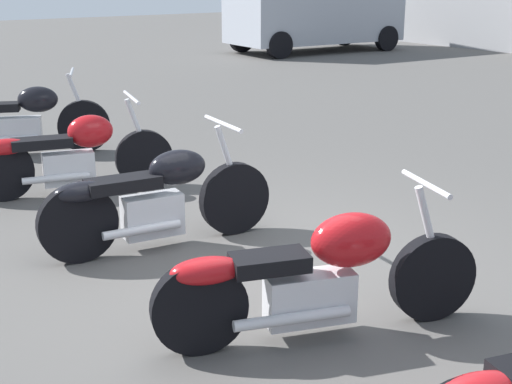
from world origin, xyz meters
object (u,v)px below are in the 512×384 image
object	(u,v)px
parked_van	(315,6)
motorcycle_slot_3	(317,275)
motorcycle_slot_1	(71,154)
motorcycle_slot_0	(22,120)
motorcycle_slot_2	(154,199)

from	to	relation	value
parked_van	motorcycle_slot_3	bearing A→B (deg)	-36.16
motorcycle_slot_1	motorcycle_slot_3	size ratio (longest dim) A/B	0.96
motorcycle_slot_0	motorcycle_slot_1	distance (m)	1.92
motorcycle_slot_1	motorcycle_slot_3	distance (m)	3.73
motorcycle_slot_1	parked_van	size ratio (longest dim) A/B	0.40
motorcycle_slot_2	parked_van	xyz separation A→B (m)	(-10.86, 10.54, 0.83)
parked_van	motorcycle_slot_1	bearing A→B (deg)	-46.41
motorcycle_slot_1	motorcycle_slot_3	xyz separation A→B (m)	(3.72, 0.15, -0.01)
motorcycle_slot_0	motorcycle_slot_3	size ratio (longest dim) A/B	0.93
motorcycle_slot_0	motorcycle_slot_1	xyz separation A→B (m)	(1.92, -0.11, -0.02)
motorcycle_slot_3	motorcycle_slot_2	bearing A→B (deg)	-157.55
motorcycle_slot_0	motorcycle_slot_2	xyz separation A→B (m)	(3.74, -0.10, -0.01)
motorcycle_slot_2	motorcycle_slot_3	size ratio (longest dim) A/B	0.97
motorcycle_slot_0	motorcycle_slot_2	size ratio (longest dim) A/B	0.96
motorcycle_slot_1	motorcycle_slot_3	bearing A→B (deg)	16.67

